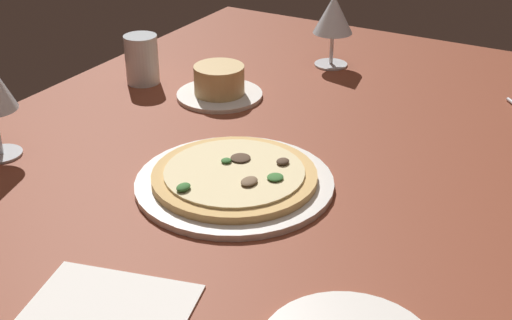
# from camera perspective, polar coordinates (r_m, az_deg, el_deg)

# --- Properties ---
(dining_table) EXTENTS (1.50, 1.10, 0.04)m
(dining_table) POSITION_cam_1_polar(r_m,az_deg,el_deg) (1.10, 1.66, -1.69)
(dining_table) COLOR brown
(dining_table) RESTS_ON ground
(pizza_main) EXTENTS (0.30, 0.30, 0.03)m
(pizza_main) POSITION_cam_1_polar(r_m,az_deg,el_deg) (1.04, -1.75, -1.55)
(pizza_main) COLOR silver
(pizza_main) RESTS_ON dining_table
(ramekin_on_saucer) EXTENTS (0.16, 0.16, 0.06)m
(ramekin_on_saucer) POSITION_cam_1_polar(r_m,az_deg,el_deg) (1.35, -2.99, 6.14)
(ramekin_on_saucer) COLOR silver
(ramekin_on_saucer) RESTS_ON dining_table
(wine_glass_near) EXTENTS (0.08, 0.08, 0.15)m
(wine_glass_near) POSITION_cam_1_polar(r_m,az_deg,el_deg) (1.49, 6.28, 11.46)
(wine_glass_near) COLOR silver
(wine_glass_near) RESTS_ON dining_table
(water_glass) EXTENTS (0.07, 0.07, 0.10)m
(water_glass) POSITION_cam_1_polar(r_m,az_deg,el_deg) (1.43, -9.21, 7.79)
(water_glass) COLOR silver
(water_glass) RESTS_ON dining_table
(paper_menu) EXTENTS (0.18, 0.21, 0.00)m
(paper_menu) POSITION_cam_1_polar(r_m,az_deg,el_deg) (0.83, -11.90, -11.83)
(paper_menu) COLOR white
(paper_menu) RESTS_ON dining_table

